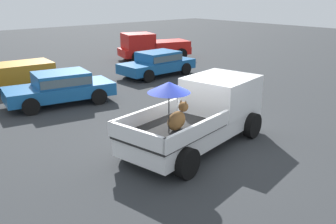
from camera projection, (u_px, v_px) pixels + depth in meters
ground_plane at (195, 146)px, 11.15m from camera, size 80.00×80.00×0.00m
pickup_truck_main at (204, 113)px, 11.17m from camera, size 5.30×2.95×2.28m
pickup_truck_red at (152, 47)px, 25.20m from camera, size 5.11×3.20×1.80m
parked_sedan_near at (158, 62)px, 20.28m from camera, size 4.34×2.06×1.33m
parked_sedan_far at (60, 86)px, 15.15m from camera, size 4.54×2.54×1.33m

